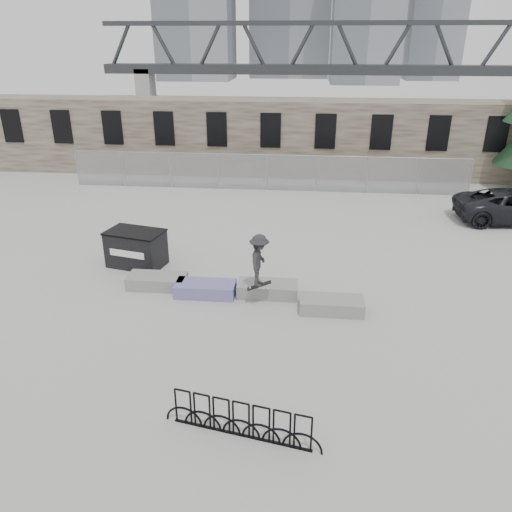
{
  "coord_description": "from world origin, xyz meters",
  "views": [
    {
      "loc": [
        2.09,
        -14.73,
        7.97
      ],
      "look_at": [
        0.6,
        0.29,
        1.3
      ],
      "focal_mm": 35.0,
      "sensor_mm": 36.0,
      "label": 1
    }
  ],
  "objects_px": {
    "planter_center_right": "(268,288)",
    "skateboarder": "(259,261)",
    "dumpster": "(136,248)",
    "planter_far_left": "(157,281)",
    "planter_offset": "(332,304)",
    "planter_center_left": "(205,288)",
    "bike_rack": "(241,420)"
  },
  "relations": [
    {
      "from": "planter_far_left",
      "to": "planter_offset",
      "type": "bearing_deg",
      "value": -10.28
    },
    {
      "from": "planter_center_right",
      "to": "skateboarder",
      "type": "distance_m",
      "value": 1.56
    },
    {
      "from": "planter_center_right",
      "to": "bike_rack",
      "type": "relative_size",
      "value": 0.57
    },
    {
      "from": "planter_center_right",
      "to": "planter_offset",
      "type": "bearing_deg",
      "value": -22.98
    },
    {
      "from": "planter_center_left",
      "to": "planter_center_right",
      "type": "bearing_deg",
      "value": 5.56
    },
    {
      "from": "planter_far_left",
      "to": "planter_offset",
      "type": "relative_size",
      "value": 1.0
    },
    {
      "from": "planter_far_left",
      "to": "dumpster",
      "type": "bearing_deg",
      "value": 126.3
    },
    {
      "from": "bike_rack",
      "to": "skateboarder",
      "type": "bearing_deg",
      "value": 91.49
    },
    {
      "from": "planter_offset",
      "to": "skateboarder",
      "type": "bearing_deg",
      "value": 176.6
    },
    {
      "from": "dumpster",
      "to": "bike_rack",
      "type": "height_order",
      "value": "dumpster"
    },
    {
      "from": "planter_far_left",
      "to": "planter_center_right",
      "type": "relative_size",
      "value": 1.0
    },
    {
      "from": "planter_far_left",
      "to": "skateboarder",
      "type": "xyz_separation_m",
      "value": [
        3.63,
        -0.94,
        1.35
      ]
    },
    {
      "from": "dumpster",
      "to": "planter_center_right",
      "type": "bearing_deg",
      "value": -7.07
    },
    {
      "from": "planter_center_right",
      "to": "skateboarder",
      "type": "height_order",
      "value": "skateboarder"
    },
    {
      "from": "planter_center_left",
      "to": "skateboarder",
      "type": "xyz_separation_m",
      "value": [
        1.86,
        -0.55,
        1.35
      ]
    },
    {
      "from": "planter_center_right",
      "to": "dumpster",
      "type": "distance_m",
      "value": 5.46
    },
    {
      "from": "dumpster",
      "to": "bike_rack",
      "type": "relative_size",
      "value": 0.66
    },
    {
      "from": "dumpster",
      "to": "skateboarder",
      "type": "height_order",
      "value": "skateboarder"
    },
    {
      "from": "planter_far_left",
      "to": "planter_center_right",
      "type": "bearing_deg",
      "value": -2.83
    },
    {
      "from": "skateboarder",
      "to": "planter_center_right",
      "type": "bearing_deg",
      "value": -10.78
    },
    {
      "from": "dumpster",
      "to": "bike_rack",
      "type": "bearing_deg",
      "value": -45.72
    },
    {
      "from": "planter_offset",
      "to": "skateboarder",
      "type": "distance_m",
      "value": 2.68
    },
    {
      "from": "planter_center_left",
      "to": "dumpster",
      "type": "bearing_deg",
      "value": 145.22
    },
    {
      "from": "planter_center_left",
      "to": "planter_center_right",
      "type": "relative_size",
      "value": 1.0
    },
    {
      "from": "planter_far_left",
      "to": "skateboarder",
      "type": "bearing_deg",
      "value": -14.51
    },
    {
      "from": "planter_center_left",
      "to": "planter_far_left",
      "type": "bearing_deg",
      "value": 167.51
    },
    {
      "from": "planter_far_left",
      "to": "planter_center_right",
      "type": "distance_m",
      "value": 3.85
    },
    {
      "from": "planter_center_left",
      "to": "bike_rack",
      "type": "xyz_separation_m",
      "value": [
        2.01,
        -6.3,
        0.2
      ]
    },
    {
      "from": "planter_center_left",
      "to": "planter_offset",
      "type": "relative_size",
      "value": 1.0
    },
    {
      "from": "planter_center_right",
      "to": "dumpster",
      "type": "relative_size",
      "value": 0.86
    },
    {
      "from": "planter_far_left",
      "to": "planter_offset",
      "type": "xyz_separation_m",
      "value": [
        5.93,
        -1.08,
        0.0
      ]
    },
    {
      "from": "planter_far_left",
      "to": "planter_center_left",
      "type": "distance_m",
      "value": 1.81
    }
  ]
}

